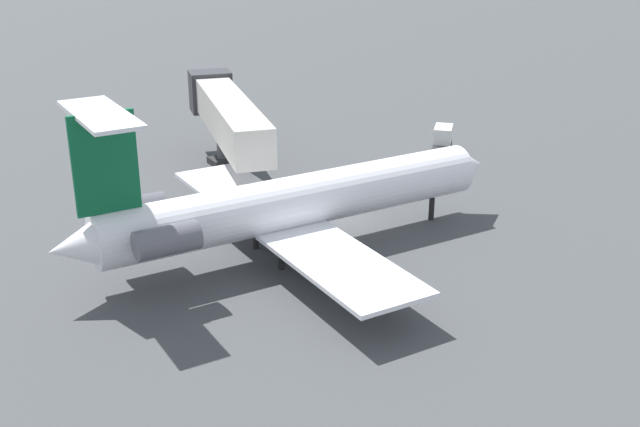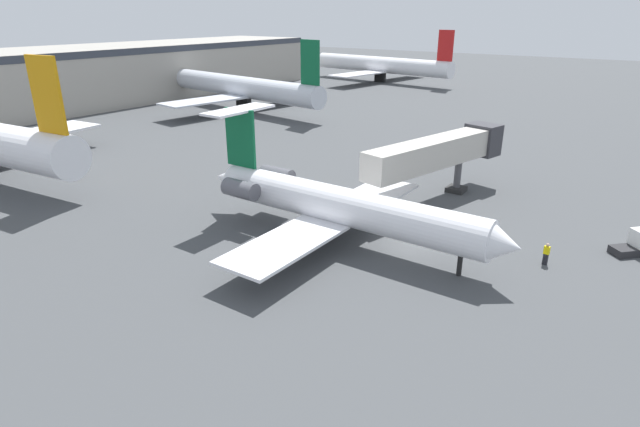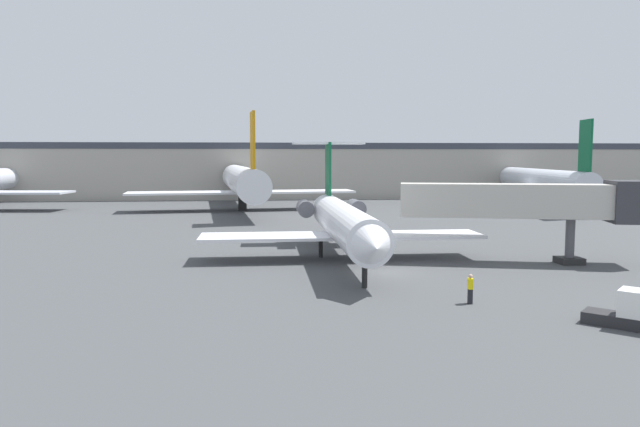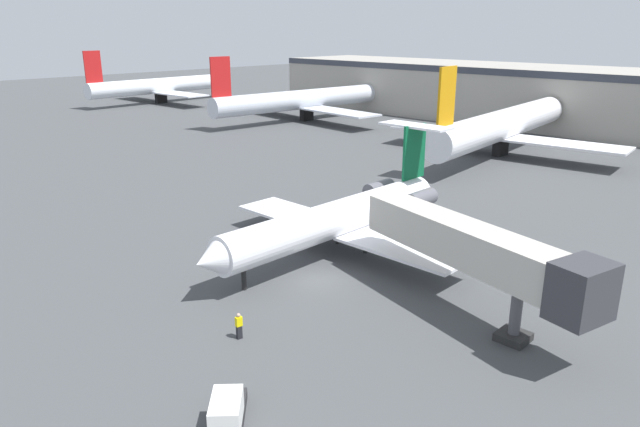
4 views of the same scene
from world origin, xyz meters
TOP-DOWN VIEW (x-y plane):
  - ground_plane at (0.00, 0.00)m, footprint 400.00×400.00m
  - regional_jet at (-2.51, 5.45)m, footprint 22.73×27.47m
  - jet_bridge at (12.07, 2.62)m, footprint 18.37×7.13m
  - ground_crew_marshaller at (2.78, -9.53)m, footprint 0.32×0.43m
  - baggage_tug_lead at (9.11, -15.14)m, footprint 3.87×3.77m

SIDE VIEW (x-z plane):
  - ground_plane at x=0.00m, z-range -0.10..0.00m
  - baggage_tug_lead at x=9.11m, z-range -0.11..1.79m
  - ground_crew_marshaller at x=2.78m, z-range 0.01..1.70m
  - regional_jet at x=-2.51m, z-range -1.67..7.97m
  - jet_bridge at x=12.07m, z-range 1.55..8.02m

